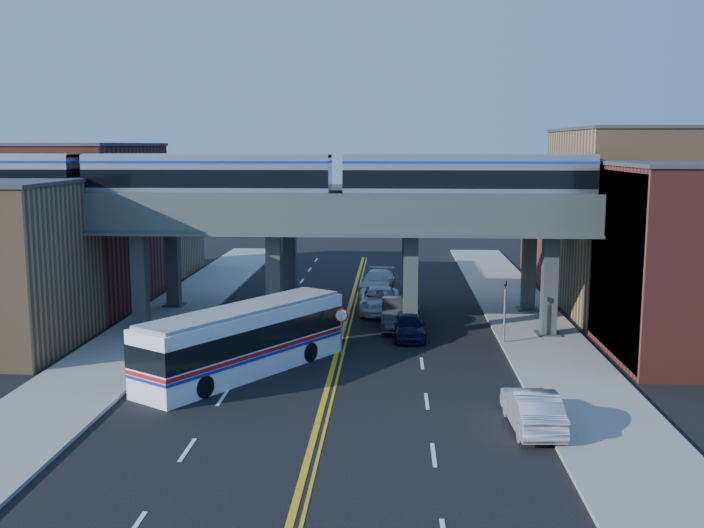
# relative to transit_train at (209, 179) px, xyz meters

# --- Properties ---
(ground) EXTENTS (120.00, 120.00, 0.00)m
(ground) POSITION_rel_transit_train_xyz_m (7.70, -8.00, -9.13)
(ground) COLOR black
(ground) RESTS_ON ground
(sidewalk_west) EXTENTS (5.00, 70.00, 0.16)m
(sidewalk_west) POSITION_rel_transit_train_xyz_m (-3.80, 2.00, -9.05)
(sidewalk_west) COLOR gray
(sidewalk_west) RESTS_ON ground
(sidewalk_east) EXTENTS (5.00, 70.00, 0.16)m
(sidewalk_east) POSITION_rel_transit_train_xyz_m (19.20, 2.00, -9.05)
(sidewalk_east) COLOR gray
(sidewalk_east) RESTS_ON ground
(building_west_b) EXTENTS (8.00, 14.00, 11.00)m
(building_west_b) POSITION_rel_transit_train_xyz_m (-10.80, 8.00, -3.63)
(building_west_b) COLOR maroon
(building_west_b) RESTS_ON ground
(building_west_c) EXTENTS (8.00, 10.00, 8.00)m
(building_west_c) POSITION_rel_transit_train_xyz_m (-10.80, 21.00, -5.13)
(building_west_c) COLOR olive
(building_west_c) RESTS_ON ground
(building_east_a) EXTENTS (8.00, 10.00, 10.00)m
(building_east_a) POSITION_rel_transit_train_xyz_m (26.20, -4.00, -4.13)
(building_east_a) COLOR maroon
(building_east_a) RESTS_ON ground
(building_east_b) EXTENTS (8.00, 14.00, 12.00)m
(building_east_b) POSITION_rel_transit_train_xyz_m (26.20, 8.00, -3.13)
(building_east_b) COLOR olive
(building_east_b) RESTS_ON ground
(building_east_c) EXTENTS (8.00, 10.00, 9.00)m
(building_east_c) POSITION_rel_transit_train_xyz_m (26.20, 21.00, -4.63)
(building_east_c) COLOR maroon
(building_east_c) RESTS_ON ground
(mural_panel) EXTENTS (0.10, 9.50, 9.50)m
(mural_panel) POSITION_rel_transit_train_xyz_m (22.25, -4.00, -4.38)
(mural_panel) COLOR teal
(mural_panel) RESTS_ON ground
(elevated_viaduct_near) EXTENTS (52.00, 3.60, 7.40)m
(elevated_viaduct_near) POSITION_rel_transit_train_xyz_m (7.70, 0.00, -2.66)
(elevated_viaduct_near) COLOR #3C4544
(elevated_viaduct_near) RESTS_ON ground
(elevated_viaduct_far) EXTENTS (52.00, 3.60, 7.40)m
(elevated_viaduct_far) POSITION_rel_transit_train_xyz_m (7.70, 7.00, -2.66)
(elevated_viaduct_far) COLOR #3C4544
(elevated_viaduct_far) RESTS_ON ground
(transit_train) EXTENTS (43.81, 2.74, 3.19)m
(transit_train) POSITION_rel_transit_train_xyz_m (0.00, 0.00, 0.00)
(transit_train) COLOR black
(transit_train) RESTS_ON elevated_viaduct_near
(stop_sign) EXTENTS (0.76, 0.09, 2.63)m
(stop_sign) POSITION_rel_transit_train_xyz_m (8.00, -5.00, -7.37)
(stop_sign) COLOR slate
(stop_sign) RESTS_ON ground
(traffic_signal) EXTENTS (0.15, 0.18, 4.10)m
(traffic_signal) POSITION_rel_transit_train_xyz_m (16.90, -2.00, -6.83)
(traffic_signal) COLOR slate
(traffic_signal) RESTS_ON ground
(transit_bus) EXTENTS (8.98, 11.68, 3.14)m
(transit_bus) POSITION_rel_transit_train_xyz_m (3.49, -8.12, -7.51)
(transit_bus) COLOR white
(transit_bus) RESTS_ON ground
(car_lane_a) EXTENTS (1.97, 4.52, 1.52)m
(car_lane_a) POSITION_rel_transit_train_xyz_m (11.61, -0.71, -8.37)
(car_lane_a) COLOR #0F1237
(car_lane_a) RESTS_ON ground
(car_lane_b) EXTENTS (1.95, 5.48, 1.80)m
(car_lane_b) POSITION_rel_transit_train_xyz_m (10.99, 1.82, -8.23)
(car_lane_b) COLOR #313134
(car_lane_b) RESTS_ON ground
(car_lane_c) EXTENTS (2.94, 5.98, 1.63)m
(car_lane_c) POSITION_rel_transit_train_xyz_m (9.81, 6.32, -8.31)
(car_lane_c) COLOR silver
(car_lane_c) RESTS_ON ground
(car_lane_d) EXTENTS (2.91, 5.84, 1.63)m
(car_lane_d) POSITION_rel_transit_train_xyz_m (9.50, 13.51, -8.32)
(car_lane_d) COLOR #ACACB0
(car_lane_d) RESTS_ON ground
(car_parked_curb) EXTENTS (1.92, 5.00, 1.62)m
(car_parked_curb) POSITION_rel_transit_train_xyz_m (16.20, -15.10, -8.32)
(car_parked_curb) COLOR #B3B2B7
(car_parked_curb) RESTS_ON ground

